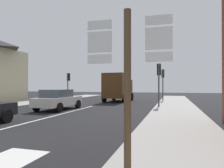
{
  "coord_description": "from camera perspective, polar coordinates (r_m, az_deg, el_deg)",
  "views": [
    {
      "loc": [
        6.56,
        -4.81,
        1.75
      ],
      "look_at": [
        2.27,
        10.1,
        1.87
      ],
      "focal_mm": 33.95,
      "sensor_mm": 36.0,
      "label": 1
    }
  ],
  "objects": [
    {
      "name": "sedan_far",
      "position": [
        15.81,
        -14.3,
        -4.01
      ],
      "size": [
        2.04,
        4.24,
        1.47
      ],
      "color": "beige",
      "rests_on": "ground"
    },
    {
      "name": "sidewalk_right",
      "position": [
        12.92,
        17.0,
        -7.88
      ],
      "size": [
        3.1,
        44.0,
        0.14
      ],
      "primitive_type": "cube",
      "color": "#9E9B96",
      "rests_on": "ground"
    },
    {
      "name": "ground_plane",
      "position": [
        16.29,
        -7.85,
        -6.6
      ],
      "size": [
        80.0,
        80.0,
        0.0
      ],
      "primitive_type": "plane",
      "color": "black"
    },
    {
      "name": "delivery_truck",
      "position": [
        23.38,
        1.66,
        -0.68
      ],
      "size": [
        2.61,
        5.06,
        3.05
      ],
      "color": "#4C2D14",
      "rests_on": "ground"
    },
    {
      "name": "traffic_light_far_right",
      "position": [
        23.87,
        13.55,
        1.64
      ],
      "size": [
        0.3,
        0.49,
        3.53
      ],
      "color": "#47474C",
      "rests_on": "ground"
    },
    {
      "name": "traffic_light_far_left",
      "position": [
        25.97,
        -11.68,
        0.99
      ],
      "size": [
        0.3,
        0.49,
        3.24
      ],
      "color": "#47474C",
      "rests_on": "ground"
    },
    {
      "name": "traffic_light_near_right",
      "position": [
        16.92,
        12.52,
        2.32
      ],
      "size": [
        0.3,
        0.49,
        3.46
      ],
      "color": "#47474C",
      "rests_on": "ground"
    },
    {
      "name": "lane_centre_stripe",
      "position": [
        12.77,
        -15.22,
        -8.27
      ],
      "size": [
        0.16,
        12.0,
        0.01
      ],
      "primitive_type": "cube",
      "color": "silver",
      "rests_on": "ground"
    },
    {
      "name": "route_sign_post",
      "position": [
        4.04,
        4.23,
        1.87
      ],
      "size": [
        1.66,
        0.14,
        3.2
      ],
      "color": "brown",
      "rests_on": "ground"
    }
  ]
}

